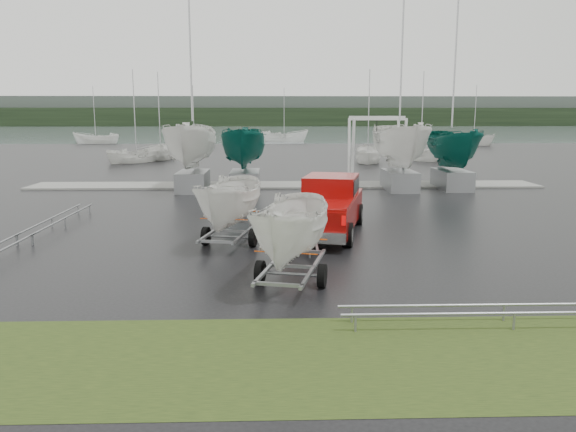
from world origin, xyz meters
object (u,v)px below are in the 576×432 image
at_px(trailer_hitched, 292,178).
at_px(trailer_parked, 229,161).
at_px(pickup_truck, 328,204).
at_px(boat_hoist, 376,141).

height_order(trailer_hitched, trailer_parked, trailer_parked).
bearing_deg(pickup_truck, trailer_parked, -136.81).
bearing_deg(trailer_parked, boat_hoist, 74.99).
bearing_deg(trailer_parked, pickup_truck, 41.08).
xyz_separation_m(pickup_truck, trailer_hitched, (-1.56, -6.31, 1.68)).
height_order(trailer_hitched, boat_hoist, trailer_hitched).
relative_size(trailer_parked, boat_hoist, 1.23).
distance_m(pickup_truck, boat_hoist, 13.90).
xyz_separation_m(trailer_parked, boat_hoist, (7.60, 15.08, -0.08)).
bearing_deg(trailer_hitched, trailer_parked, 126.98).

